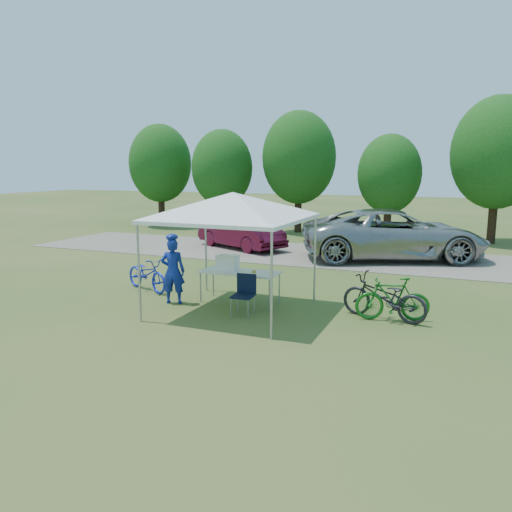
{
  "coord_description": "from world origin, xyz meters",
  "views": [
    {
      "loc": [
        4.73,
        -10.1,
        3.26
      ],
      "look_at": [
        -0.26,
        2.0,
        0.94
      ],
      "focal_mm": 35.0,
      "sensor_mm": 36.0,
      "label": 1
    }
  ],
  "objects_px": {
    "bike_blue": "(147,274)",
    "minivan": "(393,234)",
    "folding_table": "(240,273)",
    "cooler": "(228,263)",
    "bike_dark": "(384,297)",
    "sedan": "(241,232)",
    "bike_green": "(393,299)",
    "folding_chair": "(245,291)",
    "cyclist": "(173,271)"
  },
  "relations": [
    {
      "from": "bike_blue",
      "to": "minivan",
      "type": "xyz_separation_m",
      "value": [
        5.51,
        7.28,
        0.46
      ]
    },
    {
      "from": "folding_table",
      "to": "cooler",
      "type": "xyz_separation_m",
      "value": [
        -0.33,
        -0.0,
        0.23
      ]
    },
    {
      "from": "cooler",
      "to": "minivan",
      "type": "bearing_deg",
      "value": 68.03
    },
    {
      "from": "bike_blue",
      "to": "minivan",
      "type": "height_order",
      "value": "minivan"
    },
    {
      "from": "bike_dark",
      "to": "sedan",
      "type": "distance_m",
      "value": 10.29
    },
    {
      "from": "bike_green",
      "to": "bike_blue",
      "type": "bearing_deg",
      "value": -108.85
    },
    {
      "from": "bike_green",
      "to": "folding_table",
      "type": "bearing_deg",
      "value": -107.54
    },
    {
      "from": "folding_chair",
      "to": "cooler",
      "type": "bearing_deg",
      "value": 131.86
    },
    {
      "from": "folding_table",
      "to": "cyclist",
      "type": "bearing_deg",
      "value": -156.23
    },
    {
      "from": "folding_table",
      "to": "bike_blue",
      "type": "relative_size",
      "value": 1.1
    },
    {
      "from": "folding_table",
      "to": "bike_green",
      "type": "height_order",
      "value": "bike_green"
    },
    {
      "from": "folding_chair",
      "to": "bike_dark",
      "type": "xyz_separation_m",
      "value": [
        2.97,
        0.73,
        -0.03
      ]
    },
    {
      "from": "folding_table",
      "to": "cooler",
      "type": "relative_size",
      "value": 3.69
    },
    {
      "from": "cyclist",
      "to": "folding_chair",
      "type": "bearing_deg",
      "value": 156.87
    },
    {
      "from": "folding_chair",
      "to": "cyclist",
      "type": "height_order",
      "value": "cyclist"
    },
    {
      "from": "folding_chair",
      "to": "cyclist",
      "type": "relative_size",
      "value": 0.56
    },
    {
      "from": "sedan",
      "to": "cooler",
      "type": "bearing_deg",
      "value": -132.05
    },
    {
      "from": "bike_green",
      "to": "bike_dark",
      "type": "relative_size",
      "value": 0.83
    },
    {
      "from": "sedan",
      "to": "minivan",
      "type": "bearing_deg",
      "value": -65.37
    },
    {
      "from": "folding_table",
      "to": "sedan",
      "type": "xyz_separation_m",
      "value": [
        -3.38,
        7.62,
        -0.04
      ]
    },
    {
      "from": "bike_green",
      "to": "sedan",
      "type": "bearing_deg",
      "value": -154.26
    },
    {
      "from": "cyclist",
      "to": "minivan",
      "type": "height_order",
      "value": "minivan"
    },
    {
      "from": "cyclist",
      "to": "bike_green",
      "type": "relative_size",
      "value": 1.0
    },
    {
      "from": "bike_blue",
      "to": "sedan",
      "type": "xyz_separation_m",
      "value": [
        -0.55,
        7.43,
        0.24
      ]
    },
    {
      "from": "folding_table",
      "to": "sedan",
      "type": "bearing_deg",
      "value": 113.91
    },
    {
      "from": "cyclist",
      "to": "bike_blue",
      "type": "xyz_separation_m",
      "value": [
        -1.35,
        0.84,
        -0.34
      ]
    },
    {
      "from": "folding_table",
      "to": "folding_chair",
      "type": "height_order",
      "value": "folding_chair"
    },
    {
      "from": "folding_chair",
      "to": "bike_dark",
      "type": "height_order",
      "value": "bike_dark"
    },
    {
      "from": "cooler",
      "to": "bike_green",
      "type": "distance_m",
      "value": 3.99
    },
    {
      "from": "folding_chair",
      "to": "bike_dark",
      "type": "bearing_deg",
      "value": 10.62
    },
    {
      "from": "bike_green",
      "to": "folding_chair",
      "type": "bearing_deg",
      "value": -93.39
    },
    {
      "from": "bike_blue",
      "to": "bike_dark",
      "type": "bearing_deg",
      "value": -69.19
    },
    {
      "from": "cooler",
      "to": "sedan",
      "type": "xyz_separation_m",
      "value": [
        -3.05,
        7.62,
        -0.28
      ]
    },
    {
      "from": "folding_table",
      "to": "bike_blue",
      "type": "distance_m",
      "value": 2.85
    },
    {
      "from": "bike_green",
      "to": "bike_dark",
      "type": "height_order",
      "value": "bike_dark"
    },
    {
      "from": "folding_table",
      "to": "cooler",
      "type": "height_order",
      "value": "cooler"
    },
    {
      "from": "cooler",
      "to": "bike_blue",
      "type": "xyz_separation_m",
      "value": [
        -2.5,
        0.19,
        -0.52
      ]
    },
    {
      "from": "cooler",
      "to": "bike_dark",
      "type": "height_order",
      "value": "cooler"
    },
    {
      "from": "folding_table",
      "to": "cyclist",
      "type": "xyz_separation_m",
      "value": [
        -1.48,
        -0.65,
        0.05
      ]
    },
    {
      "from": "cooler",
      "to": "cyclist",
      "type": "bearing_deg",
      "value": -150.55
    },
    {
      "from": "bike_green",
      "to": "minivan",
      "type": "distance_m",
      "value": 7.59
    },
    {
      "from": "folding_chair",
      "to": "minivan",
      "type": "bearing_deg",
      "value": 71.82
    },
    {
      "from": "bike_blue",
      "to": "folding_chair",
      "type": "bearing_deg",
      "value": -83.53
    },
    {
      "from": "bike_dark",
      "to": "minivan",
      "type": "height_order",
      "value": "minivan"
    },
    {
      "from": "cooler",
      "to": "bike_dark",
      "type": "distance_m",
      "value": 3.8
    },
    {
      "from": "bike_blue",
      "to": "minivan",
      "type": "distance_m",
      "value": 9.14
    },
    {
      "from": "folding_chair",
      "to": "sedan",
      "type": "distance_m",
      "value": 9.27
    },
    {
      "from": "folding_chair",
      "to": "bike_blue",
      "type": "relative_size",
      "value": 0.52
    },
    {
      "from": "folding_chair",
      "to": "bike_blue",
      "type": "distance_m",
      "value": 3.45
    },
    {
      "from": "folding_table",
      "to": "cyclist",
      "type": "relative_size",
      "value": 1.2
    }
  ]
}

